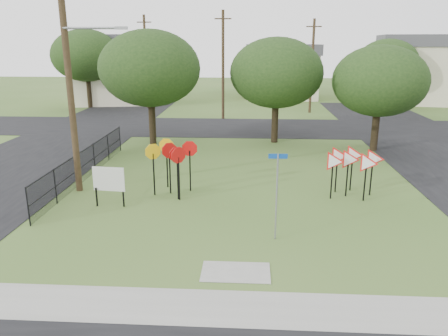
{
  "coord_description": "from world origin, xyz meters",
  "views": [
    {
      "loc": [
        0.33,
        -13.76,
        6.46
      ],
      "look_at": [
        -0.66,
        3.0,
        1.6
      ],
      "focal_mm": 35.0,
      "sensor_mm": 36.0,
      "label": 1
    }
  ],
  "objects_px": {
    "info_board": "(109,181)",
    "stop_sign_cluster": "(172,156)",
    "street_name_sign": "(277,191)",
    "yield_sign_cluster": "(352,161)"
  },
  "relations": [
    {
      "from": "street_name_sign",
      "to": "stop_sign_cluster",
      "type": "height_order",
      "value": "street_name_sign"
    },
    {
      "from": "stop_sign_cluster",
      "to": "info_board",
      "type": "relative_size",
      "value": 1.39
    },
    {
      "from": "info_board",
      "to": "stop_sign_cluster",
      "type": "bearing_deg",
      "value": 35.32
    },
    {
      "from": "street_name_sign",
      "to": "yield_sign_cluster",
      "type": "bearing_deg",
      "value": 53.01
    },
    {
      "from": "street_name_sign",
      "to": "yield_sign_cluster",
      "type": "relative_size",
      "value": 1.11
    },
    {
      "from": "street_name_sign",
      "to": "yield_sign_cluster",
      "type": "height_order",
      "value": "street_name_sign"
    },
    {
      "from": "yield_sign_cluster",
      "to": "street_name_sign",
      "type": "bearing_deg",
      "value": -126.99
    },
    {
      "from": "info_board",
      "to": "yield_sign_cluster",
      "type": "bearing_deg",
      "value": 10.84
    },
    {
      "from": "street_name_sign",
      "to": "info_board",
      "type": "height_order",
      "value": "street_name_sign"
    },
    {
      "from": "yield_sign_cluster",
      "to": "info_board",
      "type": "xyz_separation_m",
      "value": [
        -10.01,
        -1.92,
        -0.47
      ]
    }
  ]
}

